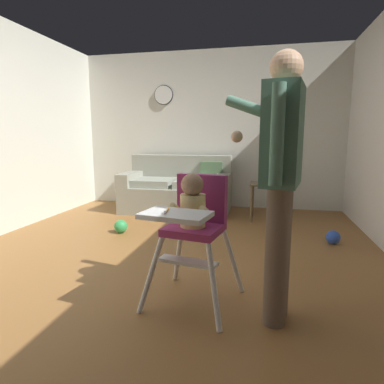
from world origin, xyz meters
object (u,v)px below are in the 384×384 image
object	(u,v)px
side_table	(265,193)
wall_clock	(164,95)
high_chair	(194,215)
toy_ball	(121,226)
toy_ball_second	(333,237)
couch	(178,190)
sippy_cup	(267,180)
adult_standing	(280,175)

from	to	relation	value
side_table	wall_clock	distance (m)	2.37
high_chair	side_table	bearing A→B (deg)	179.00
toy_ball	toy_ball_second	world-z (taller)	toy_ball
toy_ball	side_table	size ratio (longest dim) A/B	0.31
high_chair	side_table	distance (m)	2.52
couch	side_table	xyz separation A→B (m)	(1.33, -0.31, 0.05)
sippy_cup	high_chair	bearing A→B (deg)	-101.29
high_chair	adult_standing	bearing A→B (deg)	89.64
couch	sippy_cup	distance (m)	1.41
high_chair	side_table	size ratio (longest dim) A/B	1.78
couch	sippy_cup	xyz separation A→B (m)	(1.35, -0.31, 0.24)
toy_ball	toy_ball_second	size ratio (longest dim) A/B	1.06
couch	sippy_cup	size ratio (longest dim) A/B	16.53
toy_ball_second	side_table	distance (m)	1.21
high_chair	sippy_cup	size ratio (longest dim) A/B	9.25
toy_ball	sippy_cup	size ratio (longest dim) A/B	1.60
couch	high_chair	xyz separation A→B (m)	(0.86, -2.78, 0.30)
wall_clock	toy_ball	bearing A→B (deg)	-90.14
toy_ball	side_table	bearing A→B (deg)	30.97
adult_standing	toy_ball_second	world-z (taller)	adult_standing
high_chair	sippy_cup	world-z (taller)	high_chair
couch	sippy_cup	world-z (taller)	couch
adult_standing	sippy_cup	size ratio (longest dim) A/B	16.41
adult_standing	sippy_cup	bearing A→B (deg)	-78.60
couch	wall_clock	distance (m)	1.62
side_table	sippy_cup	distance (m)	0.19
sippy_cup	couch	bearing A→B (deg)	167.04
high_chair	adult_standing	size ratio (longest dim) A/B	0.56
adult_standing	sippy_cup	world-z (taller)	adult_standing
high_chair	wall_clock	xyz separation A→B (m)	(-1.22, 3.26, 1.21)
adult_standing	side_table	xyz separation A→B (m)	(-0.08, 2.57, -0.55)
adult_standing	couch	bearing A→B (deg)	-53.76
side_table	sippy_cup	bearing A→B (deg)	0.00
toy_ball	sippy_cup	bearing A→B (deg)	30.69
couch	sippy_cup	bearing A→B (deg)	77.04
couch	toy_ball_second	bearing A→B (deg)	59.49
high_chair	wall_clock	size ratio (longest dim) A/B	2.88
high_chair	toy_ball	xyz separation A→B (m)	(-1.22, 1.45, -0.55)
toy_ball_second	sippy_cup	distance (m)	1.26
toy_ball_second	sippy_cup	xyz separation A→B (m)	(-0.72, 0.91, 0.49)
high_chair	couch	bearing A→B (deg)	-152.92
couch	toy_ball	xyz separation A→B (m)	(-0.36, -1.33, -0.25)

